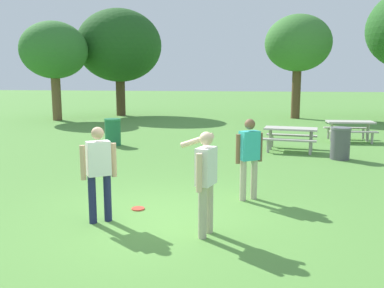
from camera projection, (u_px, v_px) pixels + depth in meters
name	position (u px, v px, depth m)	size (l,w,h in m)	color
ground_plane	(164.00, 219.00, 7.21)	(120.00, 120.00, 0.00)	#568E3D
person_thrower	(99.00, 168.00, 6.91)	(0.52, 0.39, 1.64)	#1E234C
person_catcher	(249.00, 154.00, 8.18)	(0.52, 0.39, 1.64)	#B7AD93
person_bystander	(205.00, 175.00, 6.32)	(0.63, 0.75, 1.64)	#B7AD93
frisbee	(138.00, 209.00, 7.72)	(0.25, 0.25, 0.03)	#E04733
picnic_table_near	(291.00, 134.00, 13.69)	(1.91, 1.67, 0.77)	#B2ADA3
picnic_table_far	(350.00, 127.00, 15.66)	(1.73, 1.45, 0.77)	#B2ADA3
trash_can_beside_table	(340.00, 143.00, 12.29)	(0.59, 0.59, 0.96)	#515156
trash_can_further_along	(113.00, 132.00, 14.75)	(0.59, 0.59, 0.96)	#237047
tree_tall_left	(54.00, 51.00, 22.56)	(3.65, 3.65, 5.41)	brown
tree_broad_center	(119.00, 46.00, 25.25)	(5.18, 5.18, 6.50)	#4C3823
tree_far_right	(298.00, 44.00, 23.55)	(3.78, 3.78, 5.92)	brown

